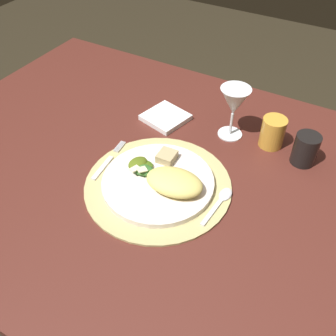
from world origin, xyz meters
TOP-DOWN VIEW (x-y plane):
  - ground_plane at (0.00, 0.00)m, footprint 6.00×6.00m
  - dining_table at (0.00, 0.00)m, footprint 1.43×1.00m
  - placemat at (0.02, -0.05)m, footprint 0.36×0.36m
  - dinner_plate at (0.02, -0.05)m, footprint 0.28×0.28m
  - pasta_serving at (0.07, -0.05)m, footprint 0.15×0.11m
  - salad_greens at (-0.03, -0.04)m, footprint 0.09×0.07m
  - bread_piece at (0.00, 0.03)m, footprint 0.05×0.05m
  - fork at (-0.14, -0.05)m, footprint 0.03×0.16m
  - spoon at (0.18, -0.02)m, footprint 0.03×0.13m
  - napkin at (-0.10, 0.20)m, footprint 0.14×0.14m
  - wine_glass at (0.09, 0.23)m, footprint 0.08×0.08m
  - amber_tumbler at (0.21, 0.24)m, footprint 0.07×0.07m
  - dark_tumbler at (0.30, 0.22)m, footprint 0.06×0.06m

SIDE VIEW (x-z plane):
  - ground_plane at x=0.00m, z-range 0.00..0.00m
  - dining_table at x=0.00m, z-range 0.27..1.02m
  - placemat at x=0.02m, z-range 0.76..0.76m
  - napkin at x=-0.10m, z-range 0.76..0.77m
  - fork at x=-0.14m, z-range 0.76..0.77m
  - spoon at x=0.18m, z-range 0.76..0.77m
  - dinner_plate at x=0.02m, z-range 0.76..0.78m
  - salad_greens at x=-0.03m, z-range 0.77..0.80m
  - bread_piece at x=0.00m, z-range 0.78..0.80m
  - pasta_serving at x=0.07m, z-range 0.78..0.82m
  - dark_tumbler at x=0.30m, z-range 0.76..0.84m
  - amber_tumbler at x=0.21m, z-range 0.76..0.84m
  - wine_glass at x=0.09m, z-range 0.79..0.94m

